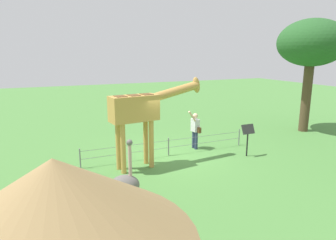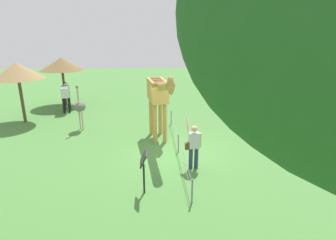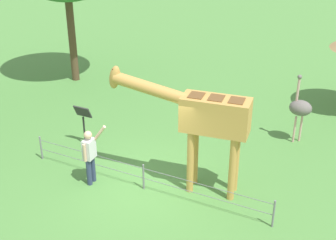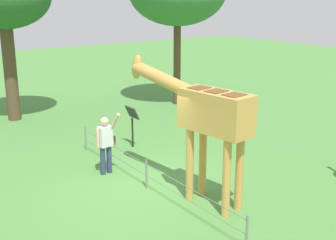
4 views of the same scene
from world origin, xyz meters
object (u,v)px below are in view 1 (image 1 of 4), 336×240
object	(u,v)px
visitor	(195,129)
shade_hut_near	(56,204)
tree_northeast	(312,44)
info_sign	(248,134)
ostrich	(125,186)
giraffe	(142,110)

from	to	relation	value
visitor	shade_hut_near	size ratio (longest dim) A/B	0.55
tree_northeast	info_sign	world-z (taller)	tree_northeast
visitor	ostrich	distance (m)	6.65
ostrich	info_sign	bearing A→B (deg)	28.23
visitor	giraffe	bearing A→B (deg)	-158.51
tree_northeast	info_sign	xyz separation A→B (m)	(-5.39, -2.08, -3.60)
shade_hut_near	info_sign	bearing A→B (deg)	41.34
ostrich	info_sign	xyz separation A→B (m)	(5.96, 3.20, -0.23)
info_sign	tree_northeast	bearing A→B (deg)	21.10
shade_hut_near	giraffe	bearing A→B (deg)	65.79
shade_hut_near	info_sign	size ratio (longest dim) A/B	2.42
giraffe	shade_hut_near	size ratio (longest dim) A/B	1.18
shade_hut_near	ostrich	bearing A→B (deg)	65.83
visitor	tree_northeast	size ratio (longest dim) A/B	0.30
giraffe	visitor	xyz separation A→B (m)	(2.77, 1.09, -1.21)
visitor	ostrich	xyz separation A→B (m)	(-4.49, -4.90, 0.27)
giraffe	ostrich	xyz separation A→B (m)	(-1.72, -3.81, -0.94)
ostrich	tree_northeast	distance (m)	12.96
tree_northeast	info_sign	distance (m)	6.81
info_sign	ostrich	bearing A→B (deg)	-151.77
giraffe	visitor	world-z (taller)	giraffe
tree_northeast	ostrich	bearing A→B (deg)	-155.05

